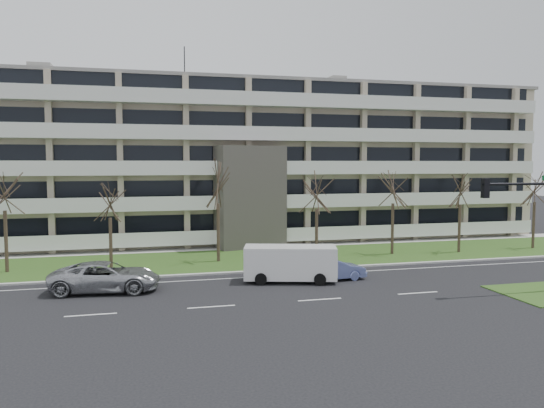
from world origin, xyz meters
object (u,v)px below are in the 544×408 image
object	(u,v)px
blue_sedan	(333,269)
white_van	(291,260)
traffic_signal	(539,217)
silver_pickup	(106,277)

from	to	relation	value
blue_sedan	white_van	world-z (taller)	white_van
blue_sedan	traffic_signal	xyz separation A→B (m)	(10.26, -6.02, 3.70)
silver_pickup	white_van	bearing A→B (deg)	-83.86
traffic_signal	silver_pickup	bearing A→B (deg)	166.66
silver_pickup	traffic_signal	bearing A→B (deg)	-98.01
white_van	traffic_signal	xyz separation A→B (m)	(12.97, -6.31, 3.05)
blue_sedan	white_van	xyz separation A→B (m)	(-2.71, 0.28, 0.65)
white_van	traffic_signal	bearing A→B (deg)	-10.29
silver_pickup	traffic_signal	size ratio (longest dim) A/B	0.92
white_van	traffic_signal	size ratio (longest dim) A/B	0.91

